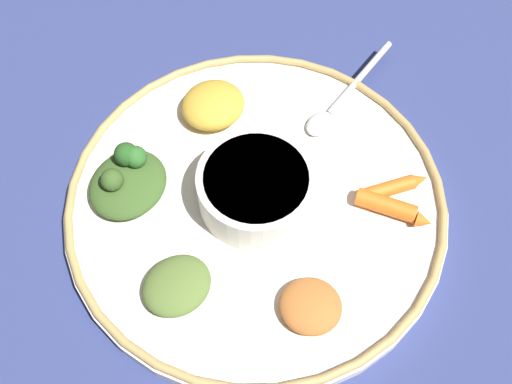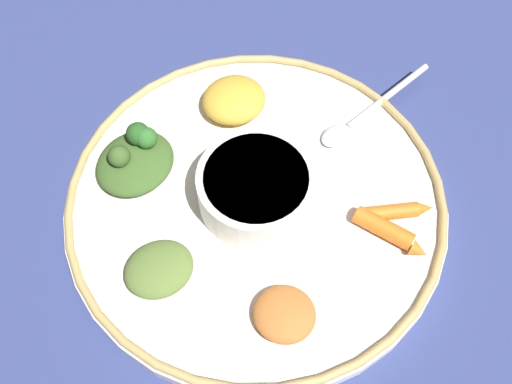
{
  "view_description": "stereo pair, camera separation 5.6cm",
  "coord_description": "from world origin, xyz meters",
  "px_view_note": "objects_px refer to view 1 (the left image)",
  "views": [
    {
      "loc": [
        -0.28,
        -0.02,
        0.51
      ],
      "look_at": [
        0.0,
        0.0,
        0.03
      ],
      "focal_mm": 42.35,
      "sensor_mm": 36.0,
      "label": 1
    },
    {
      "loc": [
        -0.27,
        -0.08,
        0.51
      ],
      "look_at": [
        0.0,
        0.0,
        0.03
      ],
      "focal_mm": 42.35,
      "sensor_mm": 36.0,
      "label": 2
    }
  ],
  "objects_px": {
    "center_bowl": "(256,188)",
    "greens_pile": "(128,177)",
    "carrot_outer": "(392,188)",
    "spoon": "(338,103)",
    "carrot_near_spoon": "(393,211)"
  },
  "relations": [
    {
      "from": "greens_pile",
      "to": "carrot_near_spoon",
      "type": "height_order",
      "value": "greens_pile"
    },
    {
      "from": "carrot_near_spoon",
      "to": "greens_pile",
      "type": "bearing_deg",
      "value": 87.35
    },
    {
      "from": "greens_pile",
      "to": "carrot_near_spoon",
      "type": "xyz_separation_m",
      "value": [
        -0.01,
        -0.25,
        -0.01
      ]
    },
    {
      "from": "spoon",
      "to": "carrot_outer",
      "type": "distance_m",
      "value": 0.11
    },
    {
      "from": "carrot_near_spoon",
      "to": "center_bowl",
      "type": "bearing_deg",
      "value": 87.37
    },
    {
      "from": "spoon",
      "to": "greens_pile",
      "type": "relative_size",
      "value": 1.4
    },
    {
      "from": "center_bowl",
      "to": "greens_pile",
      "type": "relative_size",
      "value": 1.08
    },
    {
      "from": "greens_pile",
      "to": "center_bowl",
      "type": "bearing_deg",
      "value": -92.66
    },
    {
      "from": "spoon",
      "to": "greens_pile",
      "type": "bearing_deg",
      "value": 120.34
    },
    {
      "from": "center_bowl",
      "to": "greens_pile",
      "type": "xyz_separation_m",
      "value": [
        0.01,
        0.12,
        -0.01
      ]
    },
    {
      "from": "center_bowl",
      "to": "carrot_outer",
      "type": "height_order",
      "value": "center_bowl"
    },
    {
      "from": "center_bowl",
      "to": "carrot_outer",
      "type": "relative_size",
      "value": 1.52
    },
    {
      "from": "spoon",
      "to": "carrot_near_spoon",
      "type": "height_order",
      "value": "carrot_near_spoon"
    },
    {
      "from": "greens_pile",
      "to": "carrot_outer",
      "type": "bearing_deg",
      "value": -86.6
    },
    {
      "from": "carrot_outer",
      "to": "spoon",
      "type": "bearing_deg",
      "value": 27.54
    }
  ]
}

